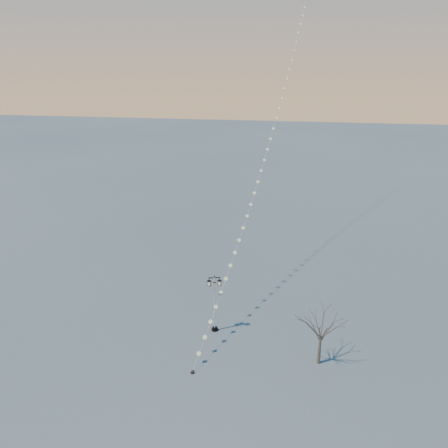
# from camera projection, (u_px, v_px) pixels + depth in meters

# --- Properties ---
(ground) EXTENTS (300.00, 300.00, 0.00)m
(ground) POSITION_uv_depth(u_px,v_px,m) (205.00, 358.00, 29.37)
(ground) COLOR #5C5F5D
(ground) RESTS_ON ground
(street_lamp) EXTENTS (1.11, 0.61, 4.50)m
(street_lamp) POSITION_uv_depth(u_px,v_px,m) (215.00, 301.00, 31.69)
(street_lamp) COLOR black
(street_lamp) RESTS_ON ground
(bare_tree) EXTENTS (2.31, 2.31, 3.83)m
(bare_tree) POSITION_uv_depth(u_px,v_px,m) (321.00, 328.00, 28.00)
(bare_tree) COLOR #4F4236
(bare_tree) RESTS_ON ground
(kite_train) EXTENTS (5.54, 42.61, 31.78)m
(kite_train) POSITION_uv_depth(u_px,v_px,m) (274.00, 98.00, 41.55)
(kite_train) COLOR black
(kite_train) RESTS_ON ground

